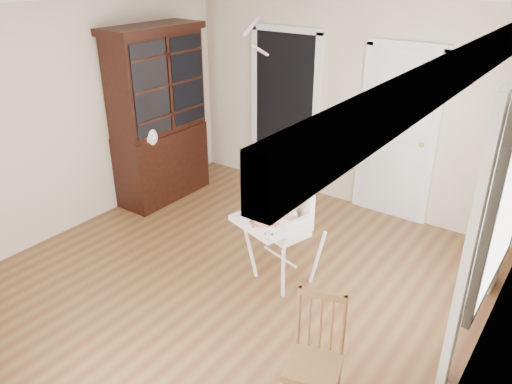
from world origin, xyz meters
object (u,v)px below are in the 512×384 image
Objects in this scene: china_cabinet at (159,116)px; high_chair at (284,223)px; cake at (263,217)px; dining_chair at (315,360)px; sippy_cup at (258,203)px.

high_chair is at bearing -16.67° from china_cabinet.
dining_chair reaches higher than cake.
dining_chair is at bearing -33.49° from high_chair.
high_chair is 2.54m from china_cabinet.
sippy_cup is 1.76m from dining_chair.
sippy_cup is at bearing -149.37° from high_chair.
china_cabinet reaches higher than high_chair.
high_chair reaches higher than sippy_cup.
high_chair is 4.48× the size of cake.
china_cabinet reaches higher than dining_chair.
dining_chair is at bearing -40.84° from cake.
cake is at bearing -22.29° from china_cabinet.
high_chair is 0.32m from sippy_cup.
cake is 1.52m from dining_chair.
cake is at bearing -95.15° from high_chair.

